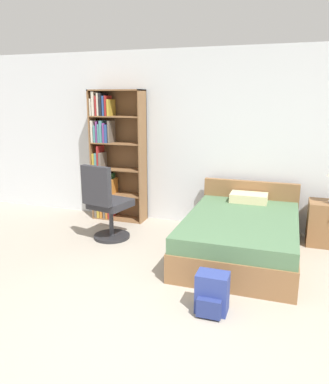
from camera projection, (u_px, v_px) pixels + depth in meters
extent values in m
plane|color=#A39989|center=(142.00, 359.00, 2.82)|extent=(14.00, 14.00, 0.00)
cube|color=silver|center=(223.00, 140.00, 5.47)|extent=(9.00, 0.06, 2.60)
cube|color=brown|center=(95.00, 155.00, 5.96)|extent=(0.02, 0.31, 2.03)
cube|color=brown|center=(143.00, 158.00, 5.70)|extent=(0.02, 0.31, 2.03)
cube|color=brown|center=(122.00, 155.00, 5.97)|extent=(0.84, 0.01, 2.03)
cube|color=brown|center=(120.00, 218.00, 6.08)|extent=(0.80, 0.30, 0.02)
cube|color=#665B51|center=(99.00, 208.00, 6.13)|extent=(0.04, 0.25, 0.27)
cube|color=gold|center=(101.00, 208.00, 6.10)|extent=(0.04, 0.21, 0.27)
cube|color=orange|center=(103.00, 206.00, 6.06)|extent=(0.04, 0.18, 0.35)
cube|color=#665B51|center=(107.00, 206.00, 6.08)|extent=(0.04, 0.25, 0.35)
cube|color=orange|center=(109.00, 209.00, 6.06)|extent=(0.03, 0.21, 0.26)
cube|color=maroon|center=(112.00, 210.00, 6.07)|extent=(0.03, 0.25, 0.23)
cube|color=brown|center=(119.00, 194.00, 5.98)|extent=(0.80, 0.30, 0.02)
cube|color=maroon|center=(97.00, 185.00, 6.03)|extent=(0.03, 0.23, 0.24)
cube|color=teal|center=(100.00, 181.00, 6.01)|extent=(0.04, 0.25, 0.35)
cube|color=beige|center=(102.00, 185.00, 6.00)|extent=(0.03, 0.23, 0.23)
cube|color=navy|center=(104.00, 184.00, 5.98)|extent=(0.03, 0.23, 0.30)
cube|color=#7A387F|center=(106.00, 183.00, 5.97)|extent=(0.04, 0.23, 0.31)
cube|color=orange|center=(109.00, 186.00, 5.96)|extent=(0.04, 0.23, 0.23)
cube|color=#2D6638|center=(111.00, 183.00, 5.94)|extent=(0.03, 0.23, 0.32)
cube|color=orange|center=(114.00, 186.00, 5.94)|extent=(0.04, 0.23, 0.24)
cube|color=brown|center=(119.00, 169.00, 5.88)|extent=(0.80, 0.30, 0.02)
cube|color=gold|center=(96.00, 160.00, 5.93)|extent=(0.04, 0.22, 0.23)
cube|color=teal|center=(98.00, 160.00, 5.90)|extent=(0.03, 0.19, 0.24)
cube|color=maroon|center=(100.00, 157.00, 5.89)|extent=(0.03, 0.22, 0.35)
cube|color=#665B51|center=(103.00, 160.00, 5.88)|extent=(0.04, 0.21, 0.25)
cube|color=brown|center=(118.00, 143.00, 5.78)|extent=(0.80, 0.30, 0.02)
cube|color=beige|center=(94.00, 131.00, 5.80)|extent=(0.03, 0.20, 0.33)
cube|color=teal|center=(97.00, 134.00, 5.80)|extent=(0.03, 0.20, 0.26)
cube|color=#7A387F|center=(99.00, 132.00, 5.79)|extent=(0.02, 0.22, 0.32)
cube|color=teal|center=(101.00, 133.00, 5.77)|extent=(0.03, 0.18, 0.28)
cube|color=teal|center=(103.00, 131.00, 5.76)|extent=(0.04, 0.20, 0.33)
cube|color=#7A387F|center=(106.00, 133.00, 5.77)|extent=(0.03, 0.24, 0.30)
cube|color=navy|center=(108.00, 133.00, 5.73)|extent=(0.04, 0.19, 0.28)
cube|color=#665B51|center=(111.00, 132.00, 5.72)|extent=(0.03, 0.21, 0.33)
cube|color=brown|center=(117.00, 116.00, 5.68)|extent=(0.80, 0.30, 0.02)
cube|color=beige|center=(93.00, 107.00, 5.71)|extent=(0.02, 0.19, 0.25)
cube|color=beige|center=(96.00, 104.00, 5.69)|extent=(0.04, 0.21, 0.36)
cube|color=maroon|center=(98.00, 106.00, 5.67)|extent=(0.03, 0.18, 0.29)
cube|color=beige|center=(101.00, 104.00, 5.68)|extent=(0.03, 0.22, 0.33)
cube|color=black|center=(103.00, 104.00, 5.67)|extent=(0.04, 0.24, 0.33)
cube|color=navy|center=(106.00, 106.00, 5.67)|extent=(0.03, 0.25, 0.29)
cube|color=maroon|center=(108.00, 106.00, 5.64)|extent=(0.03, 0.21, 0.30)
cube|color=gold|center=(111.00, 108.00, 5.64)|extent=(0.03, 0.24, 0.24)
cube|color=brown|center=(116.00, 90.00, 5.58)|extent=(0.84, 0.31, 0.02)
cube|color=brown|center=(240.00, 244.00, 4.60)|extent=(1.33, 1.94, 0.33)
cube|color=#4C704C|center=(241.00, 224.00, 4.54)|extent=(1.31, 1.91, 0.18)
cube|color=brown|center=(250.00, 207.00, 5.41)|extent=(1.33, 0.08, 0.76)
cube|color=beige|center=(249.00, 198.00, 5.17)|extent=(0.50, 0.30, 0.12)
cylinder|color=#232326|center=(112.00, 236.00, 5.25)|extent=(0.50, 0.50, 0.04)
cylinder|color=#333338|center=(111.00, 221.00, 5.20)|extent=(0.06, 0.06, 0.41)
cube|color=#2D2D33|center=(111.00, 204.00, 5.13)|extent=(0.57, 0.57, 0.10)
cube|color=#2D2D33|center=(96.00, 186.00, 4.82)|extent=(0.45, 0.17, 0.52)
cube|color=brown|center=(327.00, 223.00, 4.94)|extent=(0.50, 0.41, 0.59)
cube|color=navy|center=(212.00, 292.00, 3.41)|extent=(0.29, 0.21, 0.38)
cube|color=navy|center=(209.00, 308.00, 3.30)|extent=(0.22, 0.07, 0.17)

